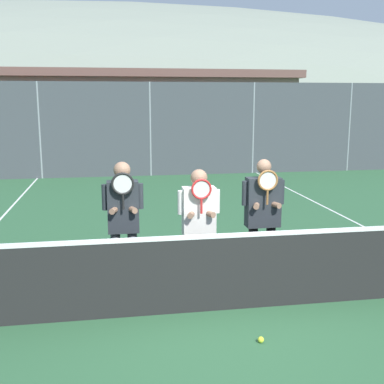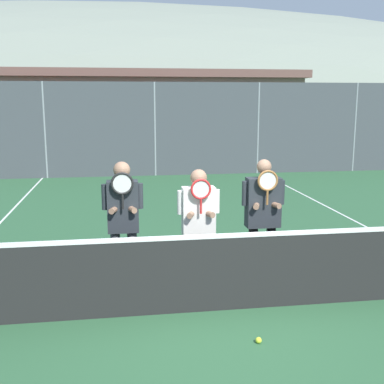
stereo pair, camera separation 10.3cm
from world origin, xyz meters
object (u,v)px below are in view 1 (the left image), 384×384
(player_center_right, at_px, (263,212))
(car_center, at_px, (239,140))
(car_left_of_center, at_px, (108,141))
(tennis_ball_on_court, at_px, (261,340))
(player_leftmost, at_px, (123,217))
(player_center_left, at_px, (199,220))

(player_center_right, xyz_separation_m, car_center, (3.27, 13.43, -0.17))
(car_left_of_center, xyz_separation_m, tennis_ball_on_court, (1.66, -14.81, -0.92))
(player_leftmost, height_order, player_center_left, player_leftmost)
(player_leftmost, relative_size, car_center, 0.40)
(car_left_of_center, bearing_deg, player_center_right, -80.75)
(car_center, bearing_deg, tennis_ball_on_court, -104.11)
(player_leftmost, distance_m, car_center, 14.37)
(player_center_left, xyz_separation_m, car_left_of_center, (-1.24, 13.32, -0.06))
(player_center_left, bearing_deg, car_center, 72.78)
(player_center_left, bearing_deg, player_leftmost, 173.53)
(player_leftmost, distance_m, car_left_of_center, 13.21)
(player_leftmost, height_order, car_center, player_leftmost)
(player_center_right, bearing_deg, car_left_of_center, 99.25)
(player_center_left, distance_m, car_left_of_center, 13.37)
(player_center_left, height_order, tennis_ball_on_court, player_center_left)
(player_leftmost, bearing_deg, player_center_right, -0.67)
(player_center_left, height_order, player_center_right, player_center_right)
(player_center_left, relative_size, tennis_ball_on_court, 24.98)
(car_center, bearing_deg, player_center_left, -107.22)
(tennis_ball_on_court, bearing_deg, car_left_of_center, 96.38)
(tennis_ball_on_court, bearing_deg, player_center_right, 72.47)
(player_center_left, relative_size, car_center, 0.38)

